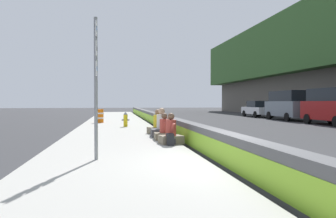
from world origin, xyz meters
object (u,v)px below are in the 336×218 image
Objects in this scene: parked_car_third at (334,106)px; parked_car_fourth at (288,105)px; seated_person_foreground at (171,134)px; seated_person_rear at (162,128)px; fire_hydrant at (126,119)px; seated_person_far at (158,126)px; seated_person_middle at (164,131)px; backpack at (170,140)px; route_sign_post at (96,77)px; construction_barrel at (100,116)px; parked_car_midline at (258,109)px.

parked_car_third is 1.00× the size of parked_car_fourth.
seated_person_foreground is 0.21× the size of parked_car_fourth.
parked_car_third reaches higher than seated_person_rear.
fire_hydrant is 4.69m from seated_person_far.
seated_person_far reaches higher than seated_person_middle.
route_sign_post is at bearing 135.16° from backpack.
parked_car_third reaches higher than construction_barrel.
construction_barrel is 16.19m from parked_car_third.
seated_person_far is (1.31, -0.00, -0.03)m from seated_person_rear.
seated_person_far is at bearing 111.91° from parked_car_third.
seated_person_foreground is (-8.09, -1.31, -0.11)m from fire_hydrant.
seated_person_far is 21.73m from parked_car_midline.
route_sign_post is 23.39m from parked_car_fourth.
fire_hydrant is at bearing 10.24° from seated_person_middle.
backpack is 0.42× the size of construction_barrel.
backpack is at bearing 139.49° from parked_car_fourth.
parked_car_fourth is (12.59, -12.97, 0.83)m from seated_person_rear.
seated_person_middle is 0.86× the size of seated_person_rear.
fire_hydrant is 8.60m from backpack.
seated_person_middle is at bearing 178.55° from seated_person_far.
backpack is at bearing -166.91° from construction_barrel.
fire_hydrant is 4.27m from construction_barrel.
backpack is (-1.57, 0.03, -0.13)m from seated_person_middle.
construction_barrel is 0.18× the size of parked_car_third.
construction_barrel is 18.33m from parked_car_midline.
construction_barrel is at bearing 23.03° from fire_hydrant.
seated_person_far is 0.25× the size of parked_car_midline.
seated_person_foreground is 1.04× the size of seated_person_middle.
route_sign_post is 0.80× the size of parked_car_midline.
construction_barrel is at bearing 19.51° from seated_person_far.
parked_car_third and parked_car_fourth have the same top height.
seated_person_middle is 1.09× the size of construction_barrel.
seated_person_middle is 18.94m from parked_car_fourth.
parked_car_third is (9.18, -12.95, 1.02)m from backpack.
parked_car_third is at bearing -54.68° from backpack.
seated_person_middle is at bearing -169.76° from fire_hydrant.
fire_hydrant is 7.05m from seated_person_middle.
parked_car_third reaches higher than backpack.
route_sign_post reaches higher than seated_person_foreground.
seated_person_rear is 0.24× the size of parked_car_third.
seated_person_foreground is 0.89× the size of seated_person_rear.
fire_hydrant is at bearing 16.31° from seated_person_far.
seated_person_foreground is 1.13× the size of construction_barrel.
seated_person_rear is at bearing 145.24° from parked_car_midline.
construction_barrel is (3.93, 1.67, 0.03)m from fire_hydrant.
parked_car_fourth is (13.72, -13.03, 0.89)m from seated_person_middle.
seated_person_far is (2.44, -0.06, 0.02)m from seated_person_middle.
seated_person_middle is at bearing 120.51° from parked_car_third.
seated_person_middle is at bearing 2.87° from seated_person_foreground.
seated_person_rear is at bearing -1.94° from backpack.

